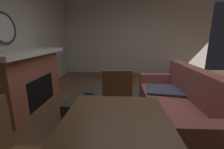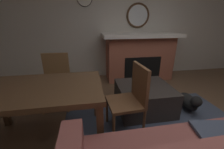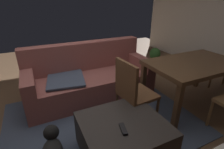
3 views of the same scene
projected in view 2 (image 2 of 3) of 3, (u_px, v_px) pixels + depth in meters
The scene contains 11 objects.
floor at pixel (186, 149), 1.73m from camera, with size 8.28×8.28×0.00m, color brown.
wall_back_fireplace_side at pixel (129, 23), 3.69m from camera, with size 7.30×0.12×2.78m, color beige.
area_rug at pixel (161, 137), 1.90m from camera, with size 2.60×2.00×0.01m, color #3D475B.
fireplace at pixel (139, 56), 3.66m from camera, with size 1.88×0.76×1.15m.
round_wall_mirror at pixel (138, 16), 3.58m from camera, with size 0.60×0.05×0.60m.
ottoman_coffee_table at pixel (144, 98), 2.43m from camera, with size 0.87×0.81×0.43m, color #2D2826.
tv_remote at pixel (146, 83), 2.45m from camera, with size 0.05×0.16×0.02m, color black.
dining_table at pixel (40, 94), 1.66m from camera, with size 1.42×0.88×0.74m.
dining_chair_west at pixel (131, 96), 1.88m from camera, with size 0.47×0.47×0.93m.
dining_chair_south at pixel (56, 78), 2.47m from camera, with size 0.46×0.46×0.93m.
small_dog at pixel (189, 101), 2.40m from camera, with size 0.29×0.54×0.32m.
Camera 2 is at (1.10, 1.12, 1.45)m, focal length 23.00 mm.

